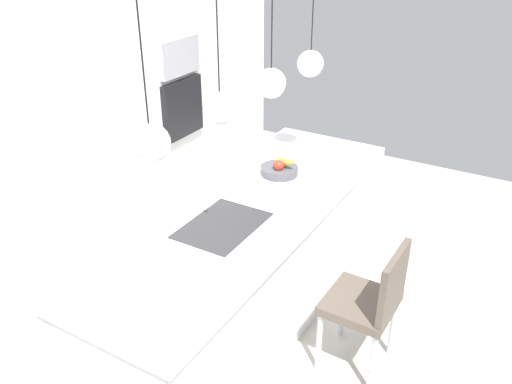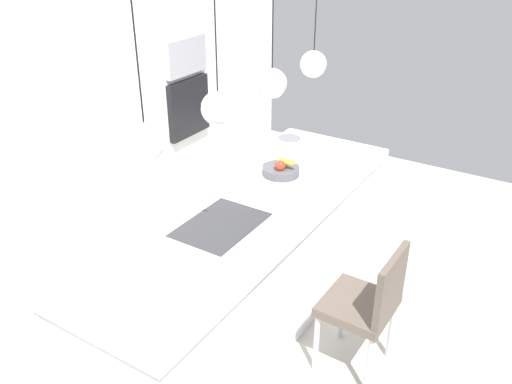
# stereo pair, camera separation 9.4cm
# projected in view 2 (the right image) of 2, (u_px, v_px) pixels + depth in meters

# --- Properties ---
(floor) EXTENTS (6.60, 6.60, 0.00)m
(floor) POSITION_uv_depth(u_px,v_px,m) (249.00, 315.00, 3.87)
(floor) COLOR #BCB7AD
(floor) RESTS_ON ground
(back_wall) EXTENTS (6.00, 0.10, 2.60)m
(back_wall) POSITION_uv_depth(u_px,v_px,m) (65.00, 104.00, 4.05)
(back_wall) COLOR white
(back_wall) RESTS_ON ground
(kitchen_island) EXTENTS (2.75, 0.91, 0.91)m
(kitchen_island) POSITION_uv_depth(u_px,v_px,m) (248.00, 263.00, 3.66)
(kitchen_island) COLOR white
(kitchen_island) RESTS_ON ground
(sink_basin) EXTENTS (0.56, 0.40, 0.02)m
(sink_basin) POSITION_uv_depth(u_px,v_px,m) (221.00, 225.00, 3.23)
(sink_basin) COLOR #2D2D30
(sink_basin) RESTS_ON kitchen_island
(faucet) EXTENTS (0.02, 0.17, 0.22)m
(faucet) POSITION_uv_depth(u_px,v_px,m) (192.00, 195.00, 3.26)
(faucet) COLOR silver
(faucet) RESTS_ON kitchen_island
(fruit_bowl) EXTENTS (0.27, 0.28, 0.15)m
(fruit_bowl) POSITION_uv_depth(u_px,v_px,m) (281.00, 169.00, 3.83)
(fruit_bowl) COLOR #4C4C51
(fruit_bowl) RESTS_ON kitchen_island
(microwave) EXTENTS (0.54, 0.08, 0.34)m
(microwave) POSITION_uv_depth(u_px,v_px,m) (185.00, 56.00, 5.00)
(microwave) COLOR #9E9EA3
(microwave) RESTS_ON back_wall
(oven) EXTENTS (0.56, 0.08, 0.56)m
(oven) POSITION_uv_depth(u_px,v_px,m) (188.00, 108.00, 5.23)
(oven) COLOR black
(oven) RESTS_ON back_wall
(chair_near) EXTENTS (0.44, 0.41, 0.89)m
(chair_near) POSITION_uv_depth(u_px,v_px,m) (368.00, 303.00, 3.19)
(chair_near) COLOR brown
(chair_near) RESTS_ON ground
(pendant_light_left) EXTENTS (0.19, 0.19, 0.79)m
(pendant_light_left) POSITION_uv_depth(u_px,v_px,m) (146.00, 142.00, 2.47)
(pendant_light_left) COLOR silver
(pendant_light_center_left) EXTENTS (0.19, 0.19, 0.79)m
(pendant_light_center_left) POSITION_uv_depth(u_px,v_px,m) (218.00, 108.00, 2.90)
(pendant_light_center_left) COLOR silver
(pendant_light_center_right) EXTENTS (0.19, 0.19, 0.79)m
(pendant_light_center_right) POSITION_uv_depth(u_px,v_px,m) (272.00, 83.00, 3.33)
(pendant_light_center_right) COLOR silver
(pendant_light_right) EXTENTS (0.19, 0.19, 0.79)m
(pendant_light_right) POSITION_uv_depth(u_px,v_px,m) (313.00, 64.00, 3.76)
(pendant_light_right) COLOR silver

